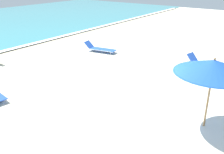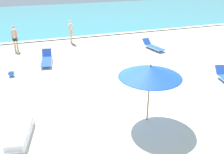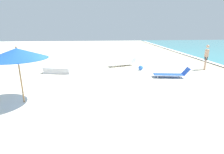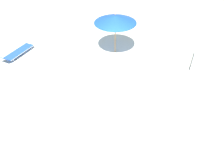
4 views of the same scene
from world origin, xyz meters
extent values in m
cube|color=beige|center=(0.00, 0.00, -0.08)|extent=(60.00, 60.00, 0.16)
cube|color=#B3A68B|center=(3.05, 7.16, 0.00)|extent=(1.87, 1.05, 0.00)
cube|color=#B3A68B|center=(8.82, 5.80, 0.00)|extent=(2.51, 1.20, 0.00)
cylinder|color=#9E7547|center=(0.74, -2.31, 1.00)|extent=(0.06, 0.06, 2.01)
cone|color=blue|center=(0.74, -2.31, 2.01)|extent=(2.27, 2.27, 0.41)
cylinder|color=#163D95|center=(0.74, -2.31, 1.81)|extent=(2.20, 2.20, 0.01)
sphere|color=#9E7547|center=(0.74, -2.31, 2.24)|extent=(0.07, 0.07, 0.07)
cube|color=blue|center=(5.21, 5.29, 0.17)|extent=(0.88, 1.70, 0.03)
cylinder|color=silver|center=(4.92, 5.24, 0.17)|extent=(0.32, 1.60, 0.03)
cylinder|color=silver|center=(5.51, 5.34, 0.17)|extent=(0.32, 1.60, 0.03)
cube|color=blue|center=(5.04, 6.28, 0.37)|extent=(0.64, 0.51, 0.41)
cylinder|color=silver|center=(5.08, 4.62, 0.08)|extent=(0.03, 0.03, 0.16)
cylinder|color=silver|center=(5.58, 4.71, 0.08)|extent=(0.03, 0.03, 0.16)
cylinder|color=silver|center=(4.85, 5.86, 0.08)|extent=(0.03, 0.03, 0.16)
cylinder|color=silver|center=(5.35, 5.95, 0.08)|extent=(0.03, 0.03, 0.16)
cube|color=blue|center=(6.02, -0.98, 0.17)|extent=(1.01, 1.91, 0.03)
cylinder|color=silver|center=(5.73, -0.91, 0.17)|extent=(0.46, 1.78, 0.03)
cylinder|color=silver|center=(6.31, -1.05, 0.17)|extent=(0.46, 1.78, 0.03)
cube|color=blue|center=(6.28, 0.09, 0.38)|extent=(0.65, 0.52, 0.43)
cylinder|color=silver|center=(5.60, -1.61, 0.08)|extent=(0.03, 0.03, 0.16)
cylinder|color=silver|center=(5.94, -0.23, 0.08)|extent=(0.03, 0.03, 0.16)
cylinder|color=silver|center=(6.43, -0.35, 0.08)|extent=(0.03, 0.03, 0.16)
cylinder|color=silver|center=(-2.08, 4.28, 0.08)|extent=(0.03, 0.03, 0.16)
camera|label=1|loc=(-6.45, -3.94, 4.47)|focal=40.00mm
camera|label=2|loc=(-3.22, -9.45, 5.39)|focal=40.00mm
camera|label=3|loc=(7.61, 0.71, 3.00)|focal=28.00mm
camera|label=4|loc=(-1.23, 8.31, 6.73)|focal=35.00mm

